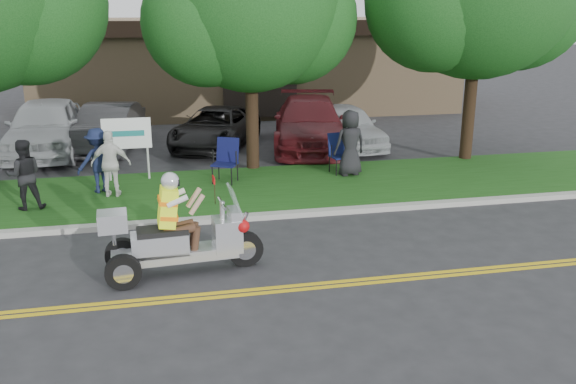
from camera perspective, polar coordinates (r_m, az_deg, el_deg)
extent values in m
plane|color=#28282B|center=(10.75, -0.05, -7.85)|extent=(120.00, 120.00, 0.00)
cube|color=gold|center=(10.23, 0.62, -9.16)|extent=(60.00, 0.10, 0.01)
cube|color=gold|center=(10.37, 0.43, -8.78)|extent=(60.00, 0.10, 0.01)
cube|color=#A8A89E|center=(13.51, -2.71, -2.30)|extent=(60.00, 0.25, 0.12)
cube|color=#1B4913|center=(15.54, -3.99, 0.24)|extent=(60.00, 4.00, 0.10)
cube|color=#9E7F5B|center=(28.94, -3.99, 11.93)|extent=(18.00, 8.00, 4.00)
cube|color=black|center=(24.84, -2.71, 15.06)|extent=(18.00, 0.30, 0.60)
sphere|color=#134214|center=(17.14, -23.43, 15.90)|extent=(4.05, 4.05, 4.05)
cylinder|color=#332114|center=(17.10, -3.41, 8.82)|extent=(0.36, 0.36, 4.20)
sphere|color=#134214|center=(16.94, -3.57, 17.39)|extent=(4.80, 4.80, 4.80)
sphere|color=#134214|center=(17.45, 0.37, 15.93)|extent=(3.60, 3.60, 3.60)
sphere|color=#134214|center=(16.60, -7.68, 15.48)|extent=(3.36, 3.36, 3.36)
cylinder|color=#332114|center=(18.96, 16.79, 9.79)|extent=(0.36, 0.36, 4.76)
sphere|color=#134214|center=(18.03, 13.65, 17.02)|extent=(3.92, 3.92, 3.92)
cylinder|color=silver|center=(16.68, -16.37, 2.52)|extent=(0.06, 0.06, 1.10)
cylinder|color=silver|center=(16.63, -12.94, 2.74)|extent=(0.06, 0.06, 1.10)
cube|color=white|center=(16.48, -14.86, 5.33)|extent=(1.25, 0.06, 0.80)
cylinder|color=black|center=(11.06, -4.02, -5.35)|extent=(0.65, 0.19, 0.64)
cylinder|color=black|center=(10.52, -15.16, -7.26)|extent=(0.61, 0.20, 0.60)
cylinder|color=black|center=(11.23, -15.25, -5.69)|extent=(0.61, 0.20, 0.60)
cube|color=silver|center=(10.88, -10.14, -5.71)|extent=(2.07, 0.63, 0.19)
cube|color=silver|center=(10.78, -11.90, -4.75)|extent=(1.00, 0.56, 0.38)
cube|color=black|center=(10.70, -11.69, -3.61)|extent=(0.89, 0.51, 0.11)
cube|color=silver|center=(10.88, -5.71, -3.94)|extent=(0.52, 0.55, 0.59)
cube|color=silver|center=(10.70, -5.02, -0.75)|extent=(0.24, 0.51, 0.52)
cube|color=silver|center=(10.60, -16.11, -2.66)|extent=(0.51, 0.48, 0.32)
sphere|color=#B20C0F|center=(10.72, -4.30, -3.13)|extent=(0.24, 0.24, 0.24)
cube|color=#D5EE19|center=(10.57, -11.19, -1.37)|extent=(0.40, 0.45, 0.70)
sphere|color=silver|center=(10.44, -10.98, 1.00)|extent=(0.31, 0.31, 0.31)
cylinder|color=black|center=(15.84, -7.08, 1.57)|extent=(0.03, 0.03, 0.48)
cylinder|color=black|center=(15.67, -5.30, 1.46)|extent=(0.03, 0.03, 0.48)
cylinder|color=black|center=(16.27, -6.49, 2.01)|extent=(0.03, 0.03, 0.48)
cylinder|color=black|center=(16.10, -4.74, 1.90)|extent=(0.03, 0.03, 0.48)
cube|color=#0E1142|center=(15.91, -5.93, 2.60)|extent=(0.77, 0.75, 0.04)
cube|color=#0E1142|center=(16.07, -5.65, 3.96)|extent=(0.62, 0.42, 0.65)
cylinder|color=black|center=(16.56, 4.56, 2.28)|extent=(0.03, 0.03, 0.45)
cylinder|color=black|center=(16.77, 6.09, 2.43)|extent=(0.03, 0.03, 0.45)
cylinder|color=black|center=(16.95, 3.90, 2.65)|extent=(0.03, 0.03, 0.45)
cylinder|color=black|center=(17.16, 5.41, 2.79)|extent=(0.03, 0.03, 0.45)
cube|color=#0E1644|center=(16.80, 5.01, 3.32)|extent=(0.64, 0.60, 0.04)
cube|color=#0E1644|center=(16.95, 4.67, 4.53)|extent=(0.59, 0.26, 0.62)
imported|color=black|center=(14.87, -23.45, 1.50)|extent=(0.86, 0.72, 1.60)
imported|color=silver|center=(15.19, -16.24, 2.56)|extent=(0.99, 0.51, 1.61)
imported|color=#161E3F|center=(15.64, -17.34, 2.84)|extent=(1.18, 0.94, 1.60)
imported|color=black|center=(16.54, 5.83, 4.59)|extent=(0.95, 0.71, 1.78)
imported|color=#A8ABB0|center=(20.74, -21.72, 5.69)|extent=(2.14, 5.23, 1.78)
imported|color=#2D2C2F|center=(20.69, -16.49, 5.76)|extent=(2.36, 4.73, 1.49)
imported|color=black|center=(20.56, -6.78, 6.00)|extent=(3.78, 5.12, 1.29)
imported|color=#561419|center=(20.26, 2.02, 6.44)|extent=(3.42, 6.01, 1.64)
imported|color=#A9ACB0|center=(20.43, 5.43, 6.18)|extent=(2.00, 4.33, 1.44)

